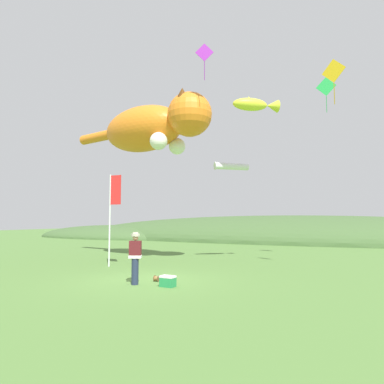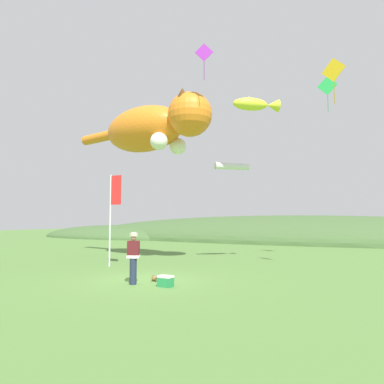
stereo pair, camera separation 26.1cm
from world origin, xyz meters
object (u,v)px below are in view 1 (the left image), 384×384
object	(u,v)px
kite_fish_windsock	(255,105)
festival_attendant	(135,256)
kite_giant_cat	(152,128)
festival_banner_pole	(113,206)
kite_diamond_green	(326,87)
kite_diamond_gold	(334,71)
kite_tube_streamer	(231,166)
kite_diamond_violet	(204,53)
picnic_cooler	(168,281)
kite_spool	(157,279)

from	to	relation	value
kite_fish_windsock	festival_attendant	bearing A→B (deg)	-111.73
kite_giant_cat	festival_banner_pole	bearing A→B (deg)	-101.41
kite_diamond_green	kite_diamond_gold	bearing A→B (deg)	-82.70
kite_diamond_green	kite_tube_streamer	bearing A→B (deg)	-163.35
kite_tube_streamer	kite_diamond_green	size ratio (longest dim) A/B	0.90
kite_fish_windsock	kite_diamond_green	distance (m)	4.46
kite_tube_streamer	festival_attendant	bearing A→B (deg)	-95.89
festival_banner_pole	kite_diamond_violet	world-z (taller)	kite_diamond_violet
kite_diamond_gold	picnic_cooler	bearing A→B (deg)	-137.32
festival_attendant	picnic_cooler	size ratio (longest dim) A/B	3.48
kite_diamond_violet	festival_banner_pole	bearing A→B (deg)	-168.88
kite_tube_streamer	kite_diamond_gold	xyz separation A→B (m)	(5.47, -2.99, 3.13)
picnic_cooler	festival_attendant	bearing A→B (deg)	-172.81
kite_spool	kite_diamond_green	world-z (taller)	kite_diamond_green
picnic_cooler	kite_fish_windsock	xyz separation A→B (m)	(1.37, 6.28, 7.72)
kite_giant_cat	kite_diamond_gold	xyz separation A→B (m)	(9.31, -1.02, 0.99)
kite_fish_windsock	kite_tube_streamer	distance (m)	3.57
kite_spool	kite_giant_cat	xyz separation A→B (m)	(-3.40, 5.02, 7.15)
festival_attendant	kite_fish_windsock	distance (m)	9.81
festival_banner_pole	kite_tube_streamer	bearing A→B (deg)	46.42
picnic_cooler	kite_diamond_gold	world-z (taller)	kite_diamond_gold
kite_spool	kite_diamond_violet	xyz separation A→B (m)	(0.49, 3.26, 9.76)
kite_giant_cat	kite_diamond_green	distance (m)	9.61
festival_banner_pole	kite_diamond_gold	world-z (taller)	kite_diamond_gold
kite_tube_streamer	kite_diamond_violet	world-z (taller)	kite_diamond_violet
festival_attendant	kite_fish_windsock	bearing A→B (deg)	68.27
picnic_cooler	kite_diamond_violet	bearing A→B (deg)	95.10
kite_spool	picnic_cooler	size ratio (longest dim) A/B	0.41
picnic_cooler	festival_banner_pole	distance (m)	6.28
festival_attendant	kite_fish_windsock	xyz separation A→B (m)	(2.57, 6.44, 6.95)
picnic_cooler	kite_giant_cat	world-z (taller)	kite_giant_cat
kite_diamond_green	kite_giant_cat	bearing A→B (deg)	-158.55
kite_spool	picnic_cooler	distance (m)	1.08
kite_diamond_violet	picnic_cooler	bearing A→B (deg)	-84.90
festival_attendant	kite_diamond_gold	bearing A→B (deg)	37.59
kite_fish_windsock	kite_tube_streamer	bearing A→B (deg)	141.72
kite_spool	kite_diamond_green	bearing A→B (deg)	57.71
picnic_cooler	kite_tube_streamer	xyz separation A→B (m)	(-0.39, 7.67, 4.94)
picnic_cooler	kite_tube_streamer	distance (m)	9.13
festival_banner_pole	kite_giant_cat	xyz separation A→B (m)	(0.53, 2.63, 4.39)
kite_spool	kite_diamond_gold	xyz separation A→B (m)	(5.91, 4.00, 8.15)
festival_banner_pole	kite_giant_cat	world-z (taller)	kite_giant_cat
kite_fish_windsock	kite_diamond_gold	size ratio (longest dim) A/B	1.20
festival_banner_pole	kite_fish_windsock	size ratio (longest dim) A/B	1.92
kite_tube_streamer	kite_giant_cat	bearing A→B (deg)	-152.87
kite_tube_streamer	kite_diamond_green	world-z (taller)	kite_diamond_green
kite_fish_windsock	kite_diamond_violet	size ratio (longest dim) A/B	1.30
festival_banner_pole	kite_tube_streamer	xyz separation A→B (m)	(4.38, 4.60, 2.25)
kite_spool	kite_diamond_violet	world-z (taller)	kite_diamond_violet
picnic_cooler	kite_tube_streamer	world-z (taller)	kite_tube_streamer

